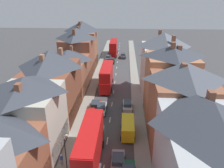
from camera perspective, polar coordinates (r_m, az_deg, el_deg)
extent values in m
cube|color=gray|center=(57.66, -4.23, 1.38)|extent=(2.20, 104.00, 0.14)
cube|color=gray|center=(57.24, 5.95, 1.16)|extent=(2.20, 104.00, 0.14)
cube|color=silver|center=(34.33, -1.25, -14.59)|extent=(0.14, 1.80, 0.01)
cube|color=silver|center=(39.28, -0.54, -9.33)|extent=(0.14, 1.80, 0.01)
cube|color=silver|center=(44.49, 0.00, -5.28)|extent=(0.14, 1.80, 0.01)
cube|color=silver|center=(49.87, 0.41, -2.09)|extent=(0.14, 1.80, 0.01)
cube|color=silver|center=(55.39, 0.74, 0.47)|extent=(0.14, 1.80, 0.01)
cube|color=silver|center=(60.99, 1.02, 2.57)|extent=(0.14, 1.80, 0.01)
cube|color=silver|center=(66.66, 1.24, 4.31)|extent=(0.14, 1.80, 0.01)
cube|color=silver|center=(72.39, 1.43, 5.77)|extent=(0.14, 1.80, 0.01)
cube|color=silver|center=(78.16, 1.60, 7.02)|extent=(0.14, 1.80, 0.01)
cube|color=silver|center=(83.96, 1.74, 8.10)|extent=(0.14, 1.80, 0.01)
cube|color=silver|center=(89.78, 1.86, 9.04)|extent=(0.14, 1.80, 0.01)
cube|color=silver|center=(95.63, 1.97, 9.86)|extent=(0.14, 1.80, 0.01)
cube|color=silver|center=(101.49, 2.07, 10.59)|extent=(0.14, 1.80, 0.01)
cube|color=#BCB7A8|center=(32.01, -20.50, -9.26)|extent=(8.00, 8.50, 9.23)
cube|color=navy|center=(32.35, -13.15, -14.38)|extent=(0.12, 7.82, 3.20)
pyramid|color=#383D47|center=(29.61, -21.94, 0.01)|extent=(8.00, 8.50, 1.92)
cube|color=brown|center=(27.62, -23.30, -0.76)|extent=(0.60, 0.90, 0.91)
cube|color=brown|center=(40.24, -15.08, -1.94)|extent=(8.00, 11.52, 9.23)
cube|color=black|center=(40.51, -9.33, -6.00)|extent=(0.12, 10.60, 3.20)
pyramid|color=#383D47|center=(38.23, -15.98, 6.36)|extent=(8.00, 11.52, 2.88)
cube|color=#99664C|center=(36.12, -17.81, 6.31)|extent=(0.60, 0.90, 1.29)
cube|color=#99664C|center=(40.37, -13.32, 8.33)|extent=(0.60, 0.90, 1.20)
cube|color=brown|center=(50.61, -11.16, 2.33)|extent=(8.00, 11.07, 7.36)
cube|color=maroon|center=(50.52, -6.65, 0.05)|extent=(0.12, 10.18, 3.20)
pyramid|color=#383D47|center=(49.23, -11.56, 7.52)|extent=(8.00, 11.07, 2.10)
cube|color=brown|center=(52.09, -10.62, 9.11)|extent=(0.60, 0.90, 1.27)
cube|color=brown|center=(59.43, -8.96, 6.81)|extent=(8.00, 8.82, 9.99)
cube|color=olive|center=(59.71, -5.06, 3.66)|extent=(0.12, 8.11, 3.20)
pyramid|color=#383D47|center=(58.07, -9.34, 12.94)|extent=(8.00, 8.82, 2.89)
cube|color=brown|center=(55.46, -9.94, 13.20)|extent=(0.60, 0.90, 1.40)
cube|color=brown|center=(59.42, -8.92, 13.89)|extent=(0.60, 0.90, 1.46)
cube|color=brown|center=(67.38, -7.49, 8.99)|extent=(8.00, 8.10, 10.59)
cube|color=olive|center=(67.70, -4.04, 5.95)|extent=(0.12, 7.45, 3.20)
pyramid|color=#383D47|center=(66.17, -7.79, 14.71)|extent=(8.00, 8.10, 2.97)
cube|color=brown|center=(65.09, -8.45, 15.20)|extent=(0.60, 0.90, 1.46)
cube|color=brown|center=(65.84, -8.58, 15.05)|extent=(0.60, 0.90, 0.96)
cube|color=#ADB2B7|center=(24.54, 22.49, -19.61)|extent=(8.00, 10.93, 9.77)
pyramid|color=#383D47|center=(21.20, 24.87, -7.26)|extent=(8.00, 10.93, 2.24)
cube|color=brown|center=(23.50, 24.44, -2.87)|extent=(0.60, 0.90, 1.04)
cube|color=brown|center=(32.09, 17.26, -7.54)|extent=(8.00, 8.85, 10.37)
cube|color=black|center=(33.27, 9.77, -12.92)|extent=(0.12, 8.14, 3.20)
pyramid|color=#474C56|center=(29.56, 18.65, 3.20)|extent=(8.00, 8.85, 2.31)
cube|color=brown|center=(29.09, 18.32, 4.09)|extent=(0.60, 0.90, 1.11)
cube|color=#B2704C|center=(39.08, 14.73, -0.97)|extent=(8.00, 7.60, 11.31)
cube|color=navy|center=(40.24, 8.63, -6.16)|extent=(0.12, 6.99, 3.20)
pyramid|color=#383D47|center=(37.07, 15.72, 8.40)|extent=(8.00, 7.60, 1.82)
cube|color=brown|center=(36.24, 15.66, 9.32)|extent=(0.60, 0.90, 1.50)
cube|color=brown|center=(36.65, 17.25, 8.86)|extent=(0.60, 0.90, 0.97)
cube|color=beige|center=(47.72, 12.72, 3.18)|extent=(8.00, 11.02, 10.82)
cube|color=black|center=(48.60, 7.76, -0.93)|extent=(0.12, 10.14, 3.20)
pyramid|color=#565B66|center=(46.01, 13.45, 11.23)|extent=(8.00, 11.02, 2.83)
cube|color=brown|center=(42.95, 15.81, 11.20)|extent=(0.60, 0.90, 1.39)
cube|color=brown|center=(48.89, 12.41, 12.82)|extent=(0.60, 0.90, 1.45)
cube|color=red|center=(51.78, -1.42, 0.83)|extent=(2.44, 10.80, 2.50)
cube|color=red|center=(50.95, -1.44, 3.34)|extent=(2.44, 10.58, 2.30)
cube|color=red|center=(50.57, -1.45, 4.62)|extent=(2.39, 10.37, 0.10)
cube|color=#28333D|center=(56.71, -0.97, 2.99)|extent=(2.20, 0.10, 1.20)
cube|color=#28333D|center=(55.99, -0.98, 5.22)|extent=(2.20, 0.10, 1.10)
cube|color=#28333D|center=(51.80, -2.73, 1.11)|extent=(0.06, 9.18, 0.90)
cube|color=#28333D|center=(51.03, -2.78, 3.47)|extent=(0.06, 9.18, 0.90)
cube|color=yellow|center=(55.76, -0.99, 6.00)|extent=(1.34, 0.08, 0.32)
cylinder|color=black|center=(55.41, -2.37, 1.01)|extent=(0.30, 1.00, 1.00)
cylinder|color=black|center=(55.23, 0.15, 0.96)|extent=(0.30, 1.00, 1.00)
cylinder|color=black|center=(49.61, -3.09, -1.63)|extent=(0.30, 1.00, 1.00)
cylinder|color=black|center=(49.41, -0.28, -1.71)|extent=(0.30, 1.00, 1.00)
cube|color=red|center=(29.66, -5.72, -17.58)|extent=(2.44, 10.80, 2.50)
cube|color=red|center=(28.18, -5.91, -13.83)|extent=(2.44, 10.58, 2.30)
cube|color=red|center=(27.50, -6.01, -11.81)|extent=(2.39, 10.37, 0.10)
cube|color=#28333D|center=(33.77, -4.32, -11.52)|extent=(2.20, 0.10, 1.20)
cube|color=#28333D|center=(32.55, -4.44, -8.15)|extent=(2.20, 0.10, 1.10)
cube|color=#28333D|center=(29.69, -8.11, -17.03)|extent=(0.06, 9.18, 0.90)
cube|color=#28333D|center=(28.33, -8.36, -13.51)|extent=(0.06, 9.18, 0.90)
cube|color=yellow|center=(32.15, -4.48, -6.92)|extent=(1.34, 0.08, 0.32)
cylinder|color=black|center=(33.13, -6.89, -15.26)|extent=(0.30, 1.00, 1.00)
cylinder|color=black|center=(32.82, -2.53, -15.51)|extent=(0.30, 1.00, 1.00)
cube|color=#B70F0F|center=(80.28, 0.37, 8.66)|extent=(2.44, 10.80, 2.50)
cube|color=#B70F0F|center=(79.74, 0.38, 10.33)|extent=(2.44, 10.58, 2.30)
cube|color=#B70F0F|center=(79.50, 0.38, 11.18)|extent=(2.39, 10.37, 0.10)
cube|color=#28333D|center=(85.43, 0.57, 9.63)|extent=(2.20, 0.10, 1.20)
cube|color=#28333D|center=(84.96, 0.58, 11.15)|extent=(2.20, 0.10, 1.10)
cube|color=#28333D|center=(80.29, -0.48, 8.84)|extent=(0.06, 9.18, 0.90)
cube|color=#28333D|center=(79.80, -0.49, 10.41)|extent=(0.06, 9.18, 0.90)
cube|color=yellow|center=(84.81, 0.58, 11.68)|extent=(1.34, 0.08, 0.32)
cylinder|color=black|center=(83.87, -0.34, 8.45)|extent=(0.30, 1.00, 1.00)
cylinder|color=black|center=(83.75, 1.34, 8.42)|extent=(0.30, 1.00, 1.00)
cylinder|color=black|center=(77.76, -0.65, 7.33)|extent=(0.30, 1.00, 1.00)
cylinder|color=black|center=(77.63, 1.16, 7.30)|extent=(0.30, 1.00, 1.00)
cube|color=#4C515B|center=(77.32, 2.93, 7.36)|extent=(1.70, 4.42, 0.75)
cube|color=#28333D|center=(76.93, 2.94, 7.80)|extent=(1.46, 2.21, 0.60)
cylinder|color=black|center=(78.75, 2.31, 7.36)|extent=(0.20, 0.62, 0.62)
cylinder|color=black|center=(78.74, 3.56, 7.33)|extent=(0.20, 0.62, 0.62)
cylinder|color=black|center=(76.11, 2.27, 6.83)|extent=(0.20, 0.62, 0.62)
cylinder|color=black|center=(76.09, 3.56, 6.80)|extent=(0.20, 0.62, 0.62)
cube|color=gray|center=(29.75, 1.55, -19.71)|extent=(1.70, 4.00, 0.79)
cube|color=#28333D|center=(29.14, 1.55, -18.96)|extent=(1.46, 2.00, 0.60)
cylinder|color=black|center=(30.97, -0.03, -18.66)|extent=(0.20, 0.62, 0.62)
cylinder|color=black|center=(30.94, 3.29, -18.76)|extent=(0.20, 0.62, 0.62)
cube|color=#144728|center=(70.99, -0.06, 6.03)|extent=(1.70, 3.98, 0.78)
cube|color=#28333D|center=(70.61, -0.07, 6.52)|extent=(1.46, 1.99, 0.60)
cylinder|color=black|center=(72.34, -0.68, 6.02)|extent=(0.20, 0.62, 0.62)
cylinder|color=black|center=(72.24, 0.68, 6.00)|extent=(0.20, 0.62, 0.62)
cylinder|color=black|center=(69.98, -0.82, 5.45)|extent=(0.20, 0.62, 0.62)
cylinder|color=black|center=(69.88, 0.58, 5.43)|extent=(0.20, 0.62, 0.62)
cube|color=#B7BABF|center=(41.53, -2.76, -6.43)|extent=(1.70, 4.40, 0.70)
cube|color=#28333D|center=(41.03, -2.81, -5.78)|extent=(1.46, 2.20, 0.60)
cylinder|color=black|center=(42.98, -3.70, -5.93)|extent=(0.20, 0.62, 0.62)
cylinder|color=black|center=(42.82, -1.42, -6.00)|extent=(0.20, 0.62, 0.62)
cylinder|color=black|center=(40.62, -4.16, -7.74)|extent=(0.20, 0.62, 0.62)
cylinder|color=black|center=(40.45, -1.75, -7.83)|extent=(0.20, 0.62, 0.62)
cube|color=#B7BABF|center=(42.41, 4.04, -5.80)|extent=(1.70, 4.12, 0.72)
cube|color=#28333D|center=(41.92, 4.07, -5.13)|extent=(1.46, 2.06, 0.60)
cylinder|color=black|center=(43.70, 2.90, -5.40)|extent=(0.20, 0.62, 0.62)
cylinder|color=black|center=(43.73, 5.14, -5.45)|extent=(0.20, 0.62, 0.62)
cylinder|color=black|center=(41.46, 2.86, -7.04)|extent=(0.20, 0.62, 0.62)
cylinder|color=black|center=(41.49, 5.22, -7.09)|extent=(0.20, 0.62, 0.62)
cube|color=#4C515B|center=(74.28, -0.91, 6.77)|extent=(1.70, 4.50, 0.80)
cube|color=#28333D|center=(73.88, -0.93, 7.25)|extent=(1.46, 2.25, 0.60)
cylinder|color=black|center=(75.79, -1.47, 6.78)|extent=(0.20, 0.62, 0.62)
cylinder|color=black|center=(75.67, -0.18, 6.76)|extent=(0.20, 0.62, 0.62)
cylinder|color=black|center=(73.12, -1.66, 6.19)|extent=(0.20, 0.62, 0.62)
cylinder|color=black|center=(73.00, -0.32, 6.17)|extent=(0.20, 0.62, 0.62)
cube|color=maroon|center=(42.53, -4.38, -5.74)|extent=(1.70, 4.31, 0.70)
cube|color=#28333D|center=(42.04, -4.44, -5.10)|extent=(1.46, 2.16, 0.60)
cylinder|color=black|center=(43.97, -5.24, -5.28)|extent=(0.20, 0.62, 0.62)
cylinder|color=black|center=(43.76, -3.03, -5.36)|extent=(0.20, 0.62, 0.62)
cylinder|color=black|center=(41.65, -5.77, -6.98)|extent=(0.20, 0.62, 0.62)
cylinder|color=black|center=(41.43, -3.43, -7.08)|extent=(0.20, 0.62, 0.62)
cube|color=yellow|center=(34.94, 4.15, -11.20)|extent=(1.96, 5.20, 2.10)
cube|color=#28333D|center=(36.94, 4.13, -8.62)|extent=(1.76, 0.10, 0.90)
cylinder|color=black|center=(36.79, 2.53, -11.12)|extent=(0.24, 0.72, 0.72)
cylinder|color=black|center=(36.82, 5.64, -11.18)|extent=(0.24, 0.72, 0.72)
cylinder|color=black|center=(34.23, 2.43, -14.00)|extent=(0.24, 0.72, 0.72)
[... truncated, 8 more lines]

